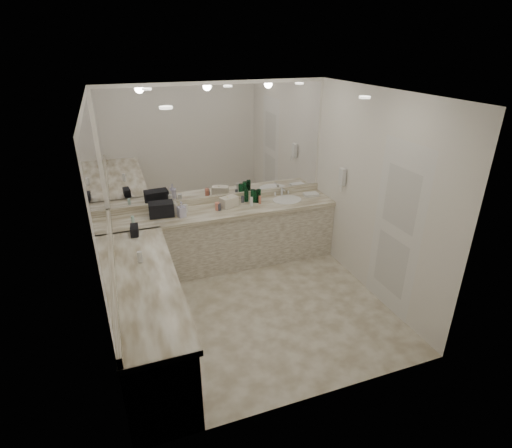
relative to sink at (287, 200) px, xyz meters
name	(u,v)px	position (x,y,z in m)	size (l,w,h in m)	color
floor	(255,308)	(-0.95, -1.20, -0.90)	(3.20, 3.20, 0.00)	beige
ceiling	(255,94)	(-0.95, -1.20, 1.71)	(3.20, 3.20, 0.00)	white
wall_back	(220,175)	(-0.95, 0.30, 0.41)	(3.20, 0.02, 2.60)	white
wall_left	(105,235)	(-2.55, -1.20, 0.41)	(0.02, 3.00, 2.60)	white
wall_right	(374,196)	(0.65, -1.20, 0.41)	(0.02, 3.00, 2.60)	white
vanity_back_base	(227,238)	(-0.95, 0.00, -0.48)	(3.20, 0.60, 0.84)	silver
vanity_back_top	(227,210)	(-0.95, -0.01, -0.03)	(3.20, 0.64, 0.06)	silver
vanity_left_base	(149,317)	(-2.25, -1.50, -0.48)	(0.60, 2.40, 0.84)	silver
vanity_left_top	(145,281)	(-2.24, -1.50, -0.03)	(0.64, 2.42, 0.06)	silver
backsplash_back	(221,198)	(-0.95, 0.28, 0.05)	(3.20, 0.04, 0.10)	silver
backsplash_left	(113,265)	(-2.53, -1.20, 0.05)	(0.04, 3.00, 0.10)	silver
mirror_back	(219,143)	(-0.95, 0.29, 0.88)	(3.12, 0.01, 1.55)	white
mirror_left	(99,191)	(-2.54, -1.20, 0.88)	(0.01, 2.92, 1.55)	white
sink	(287,200)	(0.00, 0.00, 0.00)	(0.44, 0.44, 0.03)	white
faucet	(282,191)	(0.00, 0.21, 0.07)	(0.24, 0.16, 0.14)	silver
wall_phone	(342,177)	(0.61, -0.50, 0.46)	(0.06, 0.10, 0.24)	white
door	(396,231)	(0.64, -1.70, 0.16)	(0.02, 0.82, 2.10)	white
black_toiletry_bag	(161,209)	(-1.85, 0.04, 0.10)	(0.33, 0.21, 0.19)	black
black_bag_spill	(134,230)	(-2.25, -0.43, 0.06)	(0.09, 0.20, 0.11)	black
cream_cosmetic_case	(229,202)	(-0.89, 0.05, 0.08)	(0.25, 0.15, 0.14)	beige
hand_towel	(311,195)	(0.42, 0.04, 0.02)	(0.22, 0.15, 0.04)	white
lotion_left	(140,258)	(-2.25, -1.16, 0.07)	(0.05, 0.05, 0.12)	white
soap_bottle_a	(175,206)	(-1.67, 0.05, 0.12)	(0.09, 0.09, 0.22)	silver
soap_bottle_b	(182,209)	(-1.60, -0.09, 0.11)	(0.10, 0.10, 0.22)	silver
soap_bottle_c	(228,202)	(-0.91, 0.05, 0.08)	(0.12, 0.12, 0.15)	#DAD57F
green_bottle_0	(246,196)	(-0.59, 0.15, 0.10)	(0.06, 0.06, 0.19)	#0E5129
green_bottle_1	(257,196)	(-0.46, 0.08, 0.10)	(0.07, 0.07, 0.18)	#0E5129
green_bottle_2	(253,196)	(-0.51, 0.10, 0.10)	(0.07, 0.07, 0.19)	#0E5129
green_bottle_3	(259,196)	(-0.43, 0.06, 0.10)	(0.07, 0.07, 0.20)	#0E5129
amenity_bottle_0	(260,200)	(-0.44, 0.00, 0.07)	(0.04, 0.04, 0.12)	#E57F66
amenity_bottle_1	(133,219)	(-2.24, -0.05, 0.05)	(0.04, 0.04, 0.09)	silver
amenity_bottle_2	(219,207)	(-1.06, -0.04, 0.05)	(0.05, 0.05, 0.10)	#3F3F4C
amenity_bottle_3	(176,211)	(-1.65, 0.05, 0.04)	(0.05, 0.05, 0.07)	white
amenity_bottle_4	(185,208)	(-1.52, 0.07, 0.06)	(0.06, 0.06, 0.11)	white
amenity_bottle_5	(251,202)	(-0.58, -0.04, 0.07)	(0.04, 0.04, 0.13)	white
amenity_bottle_6	(217,206)	(-1.09, -0.02, 0.06)	(0.06, 0.06, 0.11)	#E57F66
amenity_bottle_7	(243,199)	(-0.66, 0.14, 0.05)	(0.04, 0.04, 0.10)	#3F3F4C
amenity_bottle_8	(174,206)	(-1.67, 0.15, 0.08)	(0.06, 0.06, 0.15)	white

